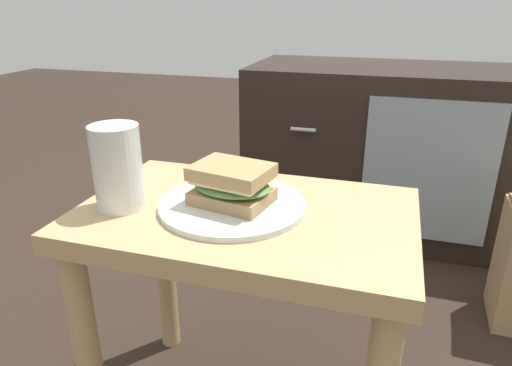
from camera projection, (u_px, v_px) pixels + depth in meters
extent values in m
cube|color=tan|center=(246.00, 219.00, 0.78)|extent=(0.56, 0.36, 0.04)
cylinder|color=tan|center=(88.00, 354.00, 0.80)|extent=(0.04, 0.04, 0.43)
cylinder|color=tan|center=(165.00, 268.00, 1.06)|extent=(0.04, 0.04, 0.43)
cylinder|color=tan|center=(384.00, 306.00, 0.93)|extent=(0.04, 0.04, 0.43)
cube|color=black|center=(388.00, 151.00, 1.62)|extent=(0.96, 0.44, 0.58)
cube|color=#8C9EA8|center=(428.00, 173.00, 1.38)|extent=(0.38, 0.01, 0.44)
cylinder|color=silver|center=(303.00, 130.00, 1.44)|extent=(0.08, 0.01, 0.01)
cylinder|color=silver|center=(301.00, 194.00, 1.52)|extent=(0.08, 0.01, 0.01)
cylinder|color=silver|center=(232.00, 206.00, 0.77)|extent=(0.25, 0.25, 0.01)
cube|color=tan|center=(231.00, 197.00, 0.76)|extent=(0.14, 0.12, 0.02)
ellipsoid|color=#608C42|center=(231.00, 187.00, 0.76)|extent=(0.15, 0.13, 0.02)
cube|color=beige|center=(231.00, 181.00, 0.75)|extent=(0.13, 0.11, 0.01)
cube|color=tan|center=(231.00, 173.00, 0.75)|extent=(0.14, 0.12, 0.02)
cylinder|color=silver|center=(118.00, 167.00, 0.75)|extent=(0.08, 0.08, 0.14)
cylinder|color=orange|center=(118.00, 172.00, 0.76)|extent=(0.07, 0.07, 0.12)
cylinder|color=white|center=(114.00, 134.00, 0.73)|extent=(0.07, 0.07, 0.01)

